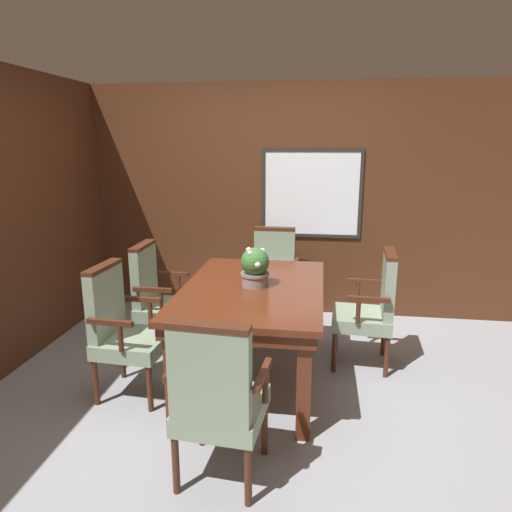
# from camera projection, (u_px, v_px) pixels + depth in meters

# --- Properties ---
(ground_plane) EXTENTS (14.00, 14.00, 0.00)m
(ground_plane) POSITION_uv_depth(u_px,v_px,m) (236.00, 395.00, 3.42)
(ground_plane) COLOR #93969E
(wall_back) EXTENTS (7.20, 0.08, 2.45)m
(wall_back) POSITION_uv_depth(u_px,v_px,m) (267.00, 201.00, 4.91)
(wall_back) COLOR #4C2816
(wall_back) RESTS_ON ground_plane
(dining_table) EXTENTS (1.06, 1.61, 0.78)m
(dining_table) POSITION_uv_depth(u_px,v_px,m) (253.00, 299.00, 3.50)
(dining_table) COLOR #562614
(dining_table) RESTS_ON ground_plane
(chair_head_far) EXTENTS (0.52, 0.48, 0.99)m
(chair_head_far) POSITION_uv_depth(u_px,v_px,m) (273.00, 274.00, 4.70)
(chair_head_far) COLOR #472314
(chair_head_far) RESTS_ON ground_plane
(chair_right_far) EXTENTS (0.51, 0.53, 0.99)m
(chair_right_far) POSITION_uv_depth(u_px,v_px,m) (372.00, 306.00, 3.78)
(chair_right_far) COLOR #472314
(chair_right_far) RESTS_ON ground_plane
(chair_left_far) EXTENTS (0.48, 0.51, 0.99)m
(chair_left_far) POSITION_uv_depth(u_px,v_px,m) (158.00, 296.00, 4.02)
(chair_left_far) COLOR #472314
(chair_left_far) RESTS_ON ground_plane
(chair_left_near) EXTENTS (0.51, 0.53, 0.99)m
(chair_left_near) POSITION_uv_depth(u_px,v_px,m) (122.00, 327.00, 3.34)
(chair_left_near) COLOR #472314
(chair_left_near) RESTS_ON ground_plane
(chair_head_near) EXTENTS (0.54, 0.51, 0.99)m
(chair_head_near) POSITION_uv_depth(u_px,v_px,m) (217.00, 397.00, 2.43)
(chair_head_near) COLOR #472314
(chair_head_near) RESTS_ON ground_plane
(potted_plant) EXTENTS (0.22, 0.24, 0.30)m
(potted_plant) POSITION_uv_depth(u_px,v_px,m) (255.00, 267.00, 3.45)
(potted_plant) COLOR gray
(potted_plant) RESTS_ON dining_table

